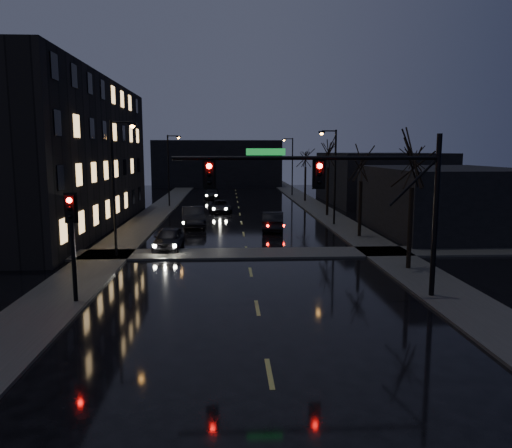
{
  "coord_description": "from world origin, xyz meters",
  "views": [
    {
      "loc": [
        -1.13,
        -11.41,
        6.31
      ],
      "look_at": [
        0.04,
        9.58,
        3.2
      ],
      "focal_mm": 35.0,
      "sensor_mm": 36.0,
      "label": 1
    }
  ],
  "objects": [
    {
      "name": "streetlight_l_near",
      "position": [
        -7.58,
        18.0,
        4.77
      ],
      "size": [
        1.53,
        0.28,
        8.0
      ],
      "color": "black",
      "rests_on": "ground"
    },
    {
      "name": "tree_mid_b",
      "position": [
        8.4,
        36.0,
        6.61
      ],
      "size": [
        3.74,
        3.74,
        8.59
      ],
      "color": "black",
      "rests_on": "ground"
    },
    {
      "name": "oncoming_car_c",
      "position": [
        -1.98,
        39.43,
        0.64
      ],
      "size": [
        2.55,
        4.76,
        1.27
      ],
      "primitive_type": "imported",
      "rotation": [
        0.0,
        0.0,
        0.1
      ],
      "color": "black",
      "rests_on": "ground"
    },
    {
      "name": "apartment_block",
      "position": [
        -16.5,
        30.0,
        6.0
      ],
      "size": [
        12.0,
        30.0,
        12.0
      ],
      "primitive_type": "cube",
      "color": "black",
      "rests_on": "ground"
    },
    {
      "name": "oncoming_car_a",
      "position": [
        -4.97,
        20.3,
        0.71
      ],
      "size": [
        1.85,
        4.26,
        1.43
      ],
      "primitive_type": "imported",
      "rotation": [
        0.0,
        0.0,
        -0.04
      ],
      "color": "black",
      "rests_on": "ground"
    },
    {
      "name": "commercial_right_far",
      "position": [
        17.0,
        48.0,
        3.0
      ],
      "size": [
        12.0,
        18.0,
        6.0
      ],
      "primitive_type": "cube",
      "color": "black",
      "rests_on": "ground"
    },
    {
      "name": "sidewalk_cross",
      "position": [
        0.0,
        18.5,
        0.06
      ],
      "size": [
        40.0,
        3.0,
        0.12
      ],
      "primitive_type": "cube",
      "color": "#2D2D2B",
      "rests_on": "ground"
    },
    {
      "name": "streetlight_l_far",
      "position": [
        -7.58,
        45.0,
        4.77
      ],
      "size": [
        1.53,
        0.28,
        8.0
      ],
      "color": "black",
      "rests_on": "ground"
    },
    {
      "name": "tree_far",
      "position": [
        8.4,
        50.0,
        6.06
      ],
      "size": [
        3.43,
        3.43,
        7.88
      ],
      "color": "black",
      "rests_on": "ground"
    },
    {
      "name": "oncoming_car_d",
      "position": [
        -3.31,
        53.99,
        0.7
      ],
      "size": [
        2.0,
        4.85,
        1.4
      ],
      "primitive_type": "imported",
      "rotation": [
        0.0,
        0.0,
        -0.01
      ],
      "color": "black",
      "rests_on": "ground"
    },
    {
      "name": "signal_mast",
      "position": [
        3.85,
        9.0,
        4.87
      ],
      "size": [
        11.11,
        0.41,
        7.0
      ],
      "color": "black",
      "rests_on": "ground"
    },
    {
      "name": "streetlight_r_mid",
      "position": [
        7.58,
        30.0,
        4.77
      ],
      "size": [
        1.53,
        0.28,
        8.0
      ],
      "color": "black",
      "rests_on": "ground"
    },
    {
      "name": "lead_car",
      "position": [
        2.4,
        27.66,
        0.76
      ],
      "size": [
        2.06,
        4.73,
        1.51
      ],
      "primitive_type": "imported",
      "rotation": [
        0.0,
        0.0,
        3.04
      ],
      "color": "black",
      "rests_on": "ground"
    },
    {
      "name": "streetlight_r_far",
      "position": [
        7.58,
        58.0,
        4.77
      ],
      "size": [
        1.53,
        0.28,
        8.0
      ],
      "color": "black",
      "rests_on": "ground"
    },
    {
      "name": "commercial_right_near",
      "position": [
        15.5,
        26.0,
        2.5
      ],
      "size": [
        10.0,
        14.0,
        5.0
      ],
      "primitive_type": "cube",
      "color": "black",
      "rests_on": "ground"
    },
    {
      "name": "tree_near",
      "position": [
        8.4,
        14.0,
        6.22
      ],
      "size": [
        3.52,
        3.52,
        8.08
      ],
      "color": "black",
      "rests_on": "ground"
    },
    {
      "name": "sidewalk_left",
      "position": [
        -8.5,
        35.0,
        0.06
      ],
      "size": [
        3.0,
        140.0,
        0.12
      ],
      "primitive_type": "cube",
      "color": "#2D2D2B",
      "rests_on": "ground"
    },
    {
      "name": "sidewalk_right",
      "position": [
        8.5,
        35.0,
        0.06
      ],
      "size": [
        3.0,
        140.0,
        0.12
      ],
      "primitive_type": "cube",
      "color": "#2D2D2B",
      "rests_on": "ground"
    },
    {
      "name": "signal_pole_left",
      "position": [
        -7.5,
        8.99,
        3.01
      ],
      "size": [
        0.35,
        0.41,
        4.53
      ],
      "color": "black",
      "rests_on": "ground"
    },
    {
      "name": "tree_mid_a",
      "position": [
        8.4,
        24.0,
        5.83
      ],
      "size": [
        3.3,
        3.3,
        7.58
      ],
      "color": "black",
      "rests_on": "ground"
    },
    {
      "name": "oncoming_car_b",
      "position": [
        -4.07,
        29.99,
        0.83
      ],
      "size": [
        2.4,
        5.21,
        1.66
      ],
      "primitive_type": "imported",
      "rotation": [
        0.0,
        0.0,
        0.13
      ],
      "color": "black",
      "rests_on": "ground"
    },
    {
      "name": "ground",
      "position": [
        0.0,
        0.0,
        0.0
      ],
      "size": [
        160.0,
        160.0,
        0.0
      ],
      "primitive_type": "plane",
      "color": "black",
      "rests_on": "ground"
    },
    {
      "name": "far_block",
      "position": [
        -3.0,
        78.0,
        4.0
      ],
      "size": [
        22.0,
        10.0,
        8.0
      ],
      "primitive_type": "cube",
      "color": "black",
      "rests_on": "ground"
    }
  ]
}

